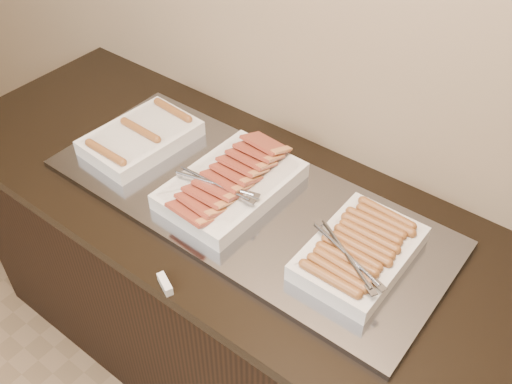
% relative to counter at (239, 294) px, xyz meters
% --- Properties ---
extents(counter, '(2.06, 0.76, 0.90)m').
position_rel_counter_xyz_m(counter, '(0.00, 0.00, 0.00)').
color(counter, black).
rests_on(counter, ground).
extents(warming_tray, '(1.20, 0.50, 0.02)m').
position_rel_counter_xyz_m(warming_tray, '(0.03, 0.00, 0.46)').
color(warming_tray, gray).
rests_on(warming_tray, counter).
extents(dish_left, '(0.25, 0.36, 0.07)m').
position_rel_counter_xyz_m(dish_left, '(-0.39, 0.00, 0.50)').
color(dish_left, silver).
rests_on(dish_left, warming_tray).
extents(dish_center, '(0.28, 0.43, 0.10)m').
position_rel_counter_xyz_m(dish_center, '(-0.02, -0.00, 0.50)').
color(dish_center, silver).
rests_on(dish_center, warming_tray).
extents(dish_right, '(0.27, 0.34, 0.08)m').
position_rel_counter_xyz_m(dish_right, '(0.41, -0.00, 0.50)').
color(dish_right, silver).
rests_on(dish_right, warming_tray).
extents(label_holder, '(0.07, 0.04, 0.03)m').
position_rel_counter_xyz_m(label_holder, '(0.06, -0.36, 0.46)').
color(label_holder, silver).
rests_on(label_holder, counter).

